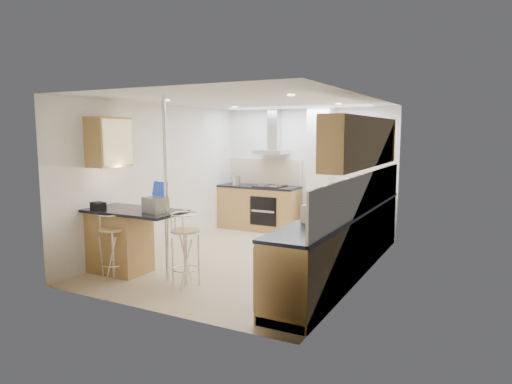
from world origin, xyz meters
The scene contains 16 objects.
ground centered at (0.00, 0.00, 0.00)m, with size 4.80×4.80×0.00m, color tan.
room_shell centered at (0.32, 0.38, 1.54)m, with size 3.64×4.84×2.51m.
right_counter centered at (1.50, 0.00, 0.46)m, with size 0.63×4.40×0.92m.
back_counter centered at (-0.95, 2.10, 0.46)m, with size 1.70×0.63×0.92m.
peninsula centered at (-1.12, -1.45, 0.48)m, with size 1.47×0.72×0.94m.
microwave centered at (1.53, 0.52, 1.07)m, with size 0.56×0.38×0.31m, color white.
laptop centered at (-0.68, -1.49, 1.05)m, with size 0.31×0.23×0.21m, color #909497.
bag centered at (-1.53, -1.69, 0.99)m, with size 0.20×0.15×0.11m, color black.
bar_stool_near centered at (-1.26, -1.72, 0.46)m, with size 0.38×0.38×0.93m, color #DAB975, non-canonical shape.
bar_stool_end centered at (-0.20, -1.48, 0.49)m, with size 0.40×0.40×0.98m, color #DAB975, non-canonical shape.
jar_a centered at (1.50, 0.98, 1.00)m, with size 0.12×0.12×0.16m, color #ECE6CC.
jar_b centered at (1.64, 1.10, 1.00)m, with size 0.11×0.11×0.15m, color #ECE6CC.
jar_c centered at (1.59, -0.93, 1.03)m, with size 0.14×0.14×0.21m, color #B2A78E.
jar_d centered at (1.42, -0.33, 0.99)m, with size 0.10×0.10×0.14m, color white.
bread_bin centered at (1.51, -1.00, 1.03)m, with size 0.32×0.41×0.22m, color #ECE6CC.
kettle centered at (-1.40, 1.95, 1.02)m, with size 0.16×0.16×0.21m, color silver.
Camera 1 is at (3.35, -6.25, 2.02)m, focal length 32.00 mm.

